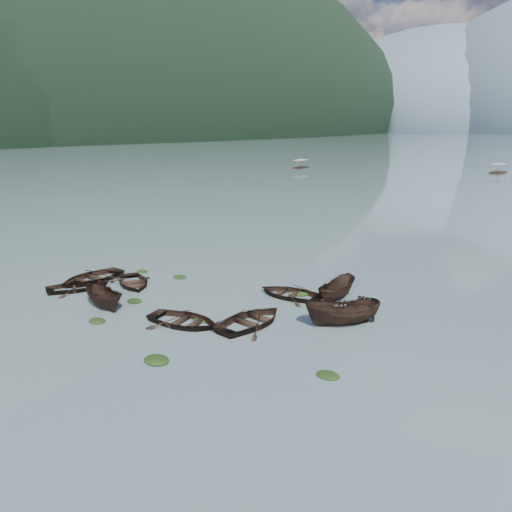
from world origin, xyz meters
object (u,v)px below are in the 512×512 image
Objects in this scene: rowboat_3 at (251,325)px; pontoon_left at (301,168)px; rowboat_0 at (92,281)px; pontoon_centre at (498,173)px.

pontoon_left is at bearing -54.22° from rowboat_3.
rowboat_3 is at bearing 3.07° from rowboat_0.
rowboat_0 is 0.87× the size of pontoon_centre.
pontoon_left is 45.52m from pontoon_centre.
pontoon_left is at bearing 114.35° from rowboat_0.
pontoon_centre is (-9.70, 103.64, 0.00)m from rowboat_3.
rowboat_3 is 0.85× the size of pontoon_centre.
rowboat_3 is at bearing -68.49° from pontoon_left.
pontoon_centre is at bearing -79.69° from rowboat_3.
rowboat_3 is 0.86× the size of pontoon_left.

